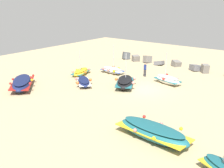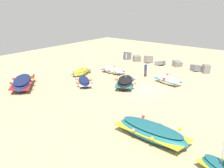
{
  "view_description": "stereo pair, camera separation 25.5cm",
  "coord_description": "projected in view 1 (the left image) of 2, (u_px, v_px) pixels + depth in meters",
  "views": [
    {
      "loc": [
        13.25,
        -22.22,
        8.93
      ],
      "look_at": [
        -1.9,
        -2.72,
        0.9
      ],
      "focal_mm": 42.56,
      "sensor_mm": 36.0,
      "label": 1
    },
    {
      "loc": [
        13.45,
        -22.06,
        8.93
      ],
      "look_at": [
        -1.9,
        -2.72,
        0.9
      ],
      "focal_mm": 42.56,
      "sensor_mm": 36.0,
      "label": 2
    }
  ],
  "objects": [
    {
      "name": "breakwater_rocks",
      "position": [
        185.0,
        66.0,
        34.9
      ],
      "size": [
        20.7,
        2.55,
        1.38
      ],
      "color": "#4C5156",
      "rests_on": "ground_plane"
    },
    {
      "name": "fishing_boat_2",
      "position": [
        22.0,
        83.0,
        27.47
      ],
      "size": [
        4.96,
        4.77,
        1.09
      ],
      "rotation": [
        0.0,
        0.0,
        5.54
      ],
      "color": "navy",
      "rests_on": "ground_plane"
    },
    {
      "name": "fishing_boat_5",
      "position": [
        153.0,
        132.0,
        17.51
      ],
      "size": [
        5.36,
        2.44,
        1.06
      ],
      "rotation": [
        0.0,
        0.0,
        6.2
      ],
      "color": "#1E6670",
      "rests_on": "ground_plane"
    },
    {
      "name": "fishing_boat_1",
      "position": [
        81.0,
        72.0,
        32.23
      ],
      "size": [
        2.16,
        3.38,
        3.1
      ],
      "rotation": [
        0.0,
        0.0,
        1.89
      ],
      "color": "gold",
      "rests_on": "ground_plane"
    },
    {
      "name": "fishing_boat_6",
      "position": [
        168.0,
        80.0,
        28.82
      ],
      "size": [
        3.37,
        1.96,
        3.44
      ],
      "rotation": [
        0.0,
        0.0,
        6.02
      ],
      "color": "white",
      "rests_on": "ground_plane"
    },
    {
      "name": "person_walking",
      "position": [
        145.0,
        69.0,
        31.35
      ],
      "size": [
        0.32,
        0.32,
        1.64
      ],
      "rotation": [
        0.0,
        0.0,
        1.96
      ],
      "color": "#2D2D38",
      "rests_on": "ground_plane"
    },
    {
      "name": "fishing_boat_0",
      "position": [
        112.0,
        70.0,
        32.91
      ],
      "size": [
        3.17,
        1.85,
        3.57
      ],
      "rotation": [
        0.0,
        0.0,
        3.1
      ],
      "color": "white",
      "rests_on": "ground_plane"
    },
    {
      "name": "ground_plane",
      "position": [
        143.0,
        89.0,
        27.18
      ],
      "size": [
        53.87,
        53.87,
        0.0
      ],
      "primitive_type": "plane",
      "color": "tan"
    },
    {
      "name": "fishing_boat_4",
      "position": [
        84.0,
        82.0,
        28.5
      ],
      "size": [
        3.44,
        3.13,
        0.68
      ],
      "rotation": [
        0.0,
        0.0,
        2.45
      ],
      "color": "navy",
      "rests_on": "ground_plane"
    },
    {
      "name": "fishing_boat_7",
      "position": [
        125.0,
        82.0,
        27.82
      ],
      "size": [
        3.29,
        4.16,
        3.48
      ],
      "rotation": [
        0.0,
        0.0,
        5.22
      ],
      "color": "black",
      "rests_on": "ground_plane"
    }
  ]
}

